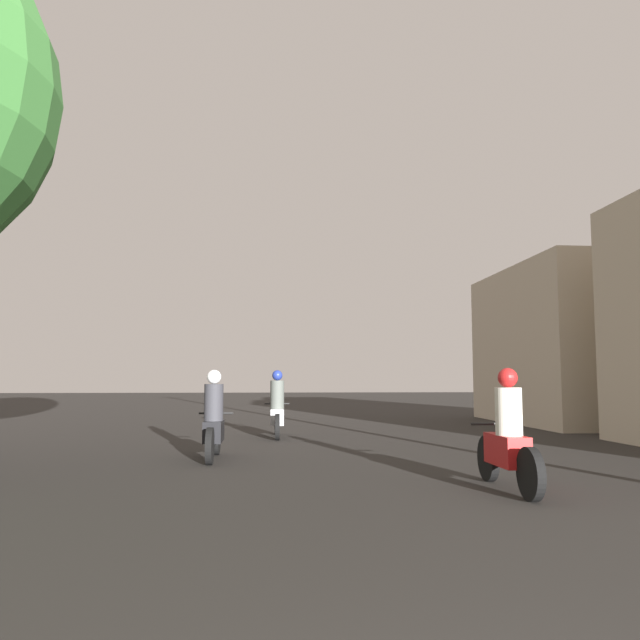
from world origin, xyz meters
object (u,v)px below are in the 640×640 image
(motorcycle_black, at_px, (214,423))
(motorcycle_silver, at_px, (277,410))
(building_right_far, at_px, (577,346))
(motorcycle_red, at_px, (508,441))

(motorcycle_black, distance_m, motorcycle_silver, 4.05)
(motorcycle_black, distance_m, building_right_far, 13.02)
(motorcycle_red, distance_m, motorcycle_silver, 7.62)
(motorcycle_silver, height_order, building_right_far, building_right_far)
(motorcycle_red, height_order, motorcycle_black, motorcycle_black)
(building_right_far, bearing_deg, motorcycle_red, -120.72)
(motorcycle_black, bearing_deg, motorcycle_red, -36.22)
(motorcycle_red, xyz_separation_m, motorcycle_silver, (-2.73, 7.11, 0.02))
(motorcycle_red, bearing_deg, building_right_far, 49.58)
(motorcycle_black, xyz_separation_m, building_right_far, (10.34, 7.72, 1.76))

